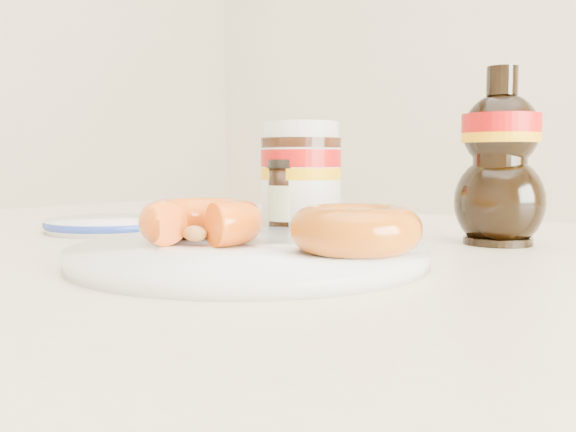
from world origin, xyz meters
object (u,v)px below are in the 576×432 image
Objects in this scene: dark_jar at (290,199)px; blue_rim_saucer at (111,224)px; donut_bitten at (201,221)px; donut_whole at (356,229)px; nutella_jar at (301,175)px; syrup_bottle at (500,156)px; dining_table at (293,342)px; plate at (249,253)px.

dark_jar reaches higher than blue_rim_saucer.
blue_rim_saucer is at bearing -177.35° from donut_bitten.
donut_bitten is 0.14m from donut_whole.
donut_bitten reaches higher than donut_whole.
syrup_bottle is at bearing 18.87° from nutella_jar.
syrup_bottle is (0.12, 0.18, 0.17)m from dining_table.
nutella_jar reaches higher than donut_bitten.
nutella_jar is 0.23m from blue_rim_saucer.
donut_bitten is (-0.04, -0.02, 0.02)m from plate.
syrup_bottle is (0.15, 0.26, 0.05)m from donut_bitten.
donut_whole is at bearing -6.81° from blue_rim_saucer.
donut_bitten reaches higher than blue_rim_saucer.
dining_table is at bearing 154.62° from donut_whole.
plate is at bearing -114.86° from syrup_bottle.
syrup_bottle is 0.22m from dark_jar.
dark_jar is 0.22m from blue_rim_saucer.
dark_jar is at bearing 118.39° from plate.
donut_whole is 0.65× the size of blue_rim_saucer.
donut_bitten is 0.26m from blue_rim_saucer.
donut_whole is 0.57× the size of syrup_bottle.
plate is 1.91× the size of blue_rim_saucer.
dark_jar reaches higher than plate.
dining_table is 8.01× the size of syrup_bottle.
blue_rim_saucer is at bearing -155.96° from syrup_bottle.
dining_table is at bearing -124.51° from syrup_bottle.
dark_jar is at bearing 130.83° from dining_table.
blue_rim_saucer is (-0.37, 0.04, -0.02)m from donut_whole.
donut_whole is at bearing -95.66° from syrup_bottle.
nutella_jar reaches higher than blue_rim_saucer.
dark_jar reaches higher than donut_whole.
plate is 0.05m from donut_bitten.
syrup_bottle is (0.02, 0.22, 0.06)m from donut_whole.
plate is 3.45× the size of dark_jar.
dark_jar is at bearing 24.08° from blue_rim_saucer.
nutella_jar reaches higher than dining_table.
dining_table is at bearing 96.81° from plate.
donut_whole reaches higher than blue_rim_saucer.
dining_table is 0.20m from nutella_jar.
dark_jar reaches higher than dining_table.
syrup_bottle reaches higher than donut_whole.
donut_whole is at bearing 12.92° from plate.
dining_table is at bearing -54.30° from nutella_jar.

